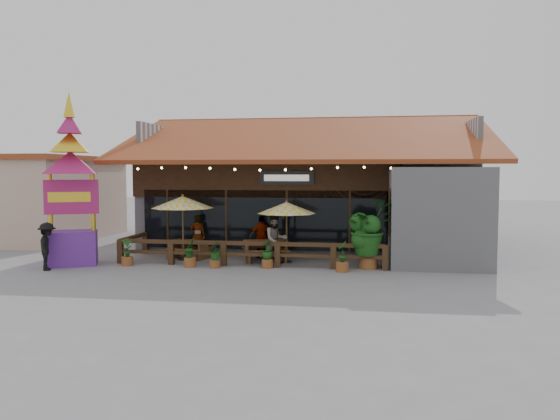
% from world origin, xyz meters
% --- Properties ---
extents(ground, '(100.00, 100.00, 0.00)m').
position_xyz_m(ground, '(0.00, 0.00, 0.00)').
color(ground, gray).
rests_on(ground, ground).
extents(restaurant_building, '(15.50, 14.73, 6.09)m').
position_xyz_m(restaurant_building, '(0.26, 6.61, 2.21)').
color(restaurant_building, '#BABAC0').
rests_on(restaurant_building, ground).
extents(patio_railing, '(10.00, 2.60, 0.92)m').
position_xyz_m(patio_railing, '(-2.25, -0.27, 0.61)').
color(patio_railing, '#432A18').
rests_on(patio_railing, ground).
extents(neighbor_building, '(8.40, 8.40, 4.22)m').
position_xyz_m(neighbor_building, '(-15.00, 6.00, 2.14)').
color(neighbor_building, beige).
rests_on(neighbor_building, ground).
extents(umbrella_left, '(3.20, 3.20, 2.58)m').
position_xyz_m(umbrella_left, '(-4.41, 0.60, 2.25)').
color(umbrella_left, brown).
rests_on(umbrella_left, ground).
extents(umbrella_right, '(2.63, 2.63, 2.37)m').
position_xyz_m(umbrella_right, '(-0.33, 0.58, 2.07)').
color(umbrella_right, brown).
rests_on(umbrella_right, ground).
extents(picnic_table_left, '(1.81, 1.67, 0.73)m').
position_xyz_m(picnic_table_left, '(-4.28, 0.92, 0.49)').
color(picnic_table_left, brown).
rests_on(picnic_table_left, ground).
extents(picnic_table_right, '(2.03, 1.88, 0.80)m').
position_xyz_m(picnic_table_right, '(-1.18, 0.79, 0.54)').
color(picnic_table_right, brown).
rests_on(picnic_table_right, ground).
extents(thai_sign_tower, '(3.33, 3.33, 6.83)m').
position_xyz_m(thai_sign_tower, '(-8.06, -1.14, 3.61)').
color(thai_sign_tower, '#672A9A').
rests_on(thai_sign_tower, ground).
extents(tropical_plant, '(2.30, 2.22, 2.44)m').
position_xyz_m(tropical_plant, '(2.73, -0.22, 1.40)').
color(tropical_plant, brown).
rests_on(tropical_plant, ground).
extents(diner_a, '(0.64, 0.44, 1.70)m').
position_xyz_m(diner_a, '(-4.12, 1.55, 0.85)').
color(diner_a, '#3D2513').
rests_on(diner_a, ground).
extents(diner_b, '(1.14, 1.07, 1.86)m').
position_xyz_m(diner_b, '(-0.67, 0.11, 0.93)').
color(diner_b, '#3D2513').
rests_on(diner_b, ground).
extents(diner_c, '(1.06, 0.61, 1.70)m').
position_xyz_m(diner_c, '(-1.45, 1.50, 0.85)').
color(diner_c, '#3D2513').
rests_on(diner_c, ground).
extents(pedestrian, '(0.99, 1.24, 1.68)m').
position_xyz_m(pedestrian, '(-8.37, -2.29, 0.84)').
color(pedestrian, black).
rests_on(pedestrian, ground).
extents(planter_a, '(0.41, 0.41, 1.01)m').
position_xyz_m(planter_a, '(-6.02, -0.97, 0.42)').
color(planter_a, brown).
rests_on(planter_a, ground).
extents(planter_b, '(0.49, 0.51, 1.07)m').
position_xyz_m(planter_b, '(-3.64, -0.92, 0.49)').
color(planter_b, brown).
rests_on(planter_b, ground).
extents(planter_c, '(0.71, 0.71, 0.89)m').
position_xyz_m(planter_c, '(-2.72, -0.93, 0.50)').
color(planter_c, brown).
rests_on(planter_c, ground).
extents(planter_d, '(0.51, 0.51, 0.98)m').
position_xyz_m(planter_d, '(-0.84, -0.70, 0.47)').
color(planter_d, brown).
rests_on(planter_d, ground).
extents(planter_e, '(0.44, 0.44, 1.07)m').
position_xyz_m(planter_e, '(1.84, -1.04, 0.45)').
color(planter_e, brown).
rests_on(planter_e, ground).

